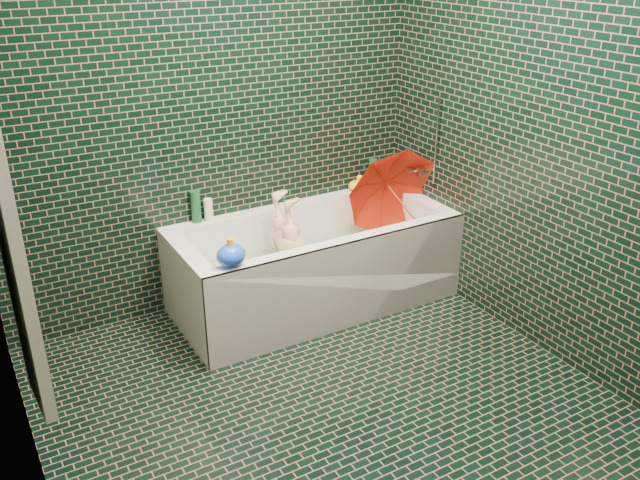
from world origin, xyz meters
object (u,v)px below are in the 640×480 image
bathtub (315,273)px  child (294,262)px  rubber_duck (356,184)px  umbrella (401,202)px  bath_toy (231,255)px

bathtub → child: bathtub is taller
child → rubber_duck: size_ratio=7.09×
umbrella → bath_toy: (-1.25, -0.23, 0.03)m
umbrella → rubber_duck: umbrella is taller
umbrella → rubber_duck: (-0.08, 0.40, 0.01)m
rubber_duck → umbrella: bearing=-82.8°
rubber_duck → bath_toy: bearing=-155.6°
child → bath_toy: bearing=-53.8°
bathtub → rubber_duck: size_ratio=13.90×
child → rubber_duck: rubber_duck is taller
bathtub → rubber_duck: rubber_duck is taller
umbrella → rubber_duck: size_ratio=4.94×
bathtub → bath_toy: size_ratio=8.67×
child → bath_toy: size_ratio=4.42×
bath_toy → child: bearing=6.7°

